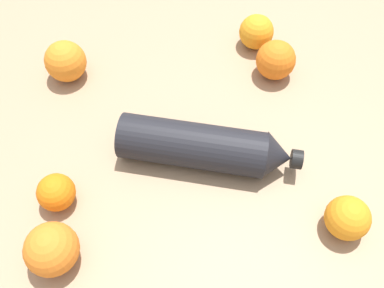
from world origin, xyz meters
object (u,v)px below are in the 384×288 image
(orange_5, at_px, (256,32))
(orange_3, at_px, (56,192))
(orange_4, at_px, (347,218))
(orange_2, at_px, (66,61))
(water_bottle, at_px, (205,146))
(orange_1, at_px, (52,249))
(orange_0, at_px, (276,60))

(orange_5, bearing_deg, orange_3, 36.68)
(orange_4, bearing_deg, orange_3, -15.77)
(orange_5, bearing_deg, orange_2, 3.28)
(water_bottle, height_order, orange_1, orange_1)
(orange_4, bearing_deg, orange_0, -87.74)
(water_bottle, height_order, orange_2, orange_2)
(orange_2, bearing_deg, orange_1, 86.74)
(orange_0, distance_m, orange_3, 0.48)
(orange_3, distance_m, orange_4, 0.46)
(orange_3, relative_size, orange_5, 0.85)
(orange_0, xyz_separation_m, orange_2, (0.41, -0.07, 0.00))
(water_bottle, relative_size, orange_5, 4.28)
(orange_2, relative_size, orange_3, 1.32)
(orange_0, height_order, orange_3, orange_0)
(orange_5, bearing_deg, orange_4, 93.80)
(orange_1, relative_size, orange_5, 1.11)
(orange_3, xyz_separation_m, orange_4, (-0.44, 0.13, 0.00))
(water_bottle, height_order, orange_3, water_bottle)
(orange_0, distance_m, orange_4, 0.34)
(water_bottle, bearing_deg, orange_2, 153.68)
(orange_3, bearing_deg, water_bottle, -170.80)
(orange_0, xyz_separation_m, orange_1, (0.43, 0.32, 0.00))
(orange_4, xyz_separation_m, orange_5, (0.03, -0.43, 0.00))
(water_bottle, distance_m, orange_3, 0.26)
(orange_2, bearing_deg, orange_3, 86.26)
(orange_1, distance_m, orange_3, 0.10)
(orange_2, relative_size, orange_4, 1.17)
(water_bottle, xyz_separation_m, orange_0, (-0.18, -0.18, -0.00))
(orange_2, bearing_deg, orange_4, 135.92)
(water_bottle, relative_size, orange_4, 4.46)
(water_bottle, distance_m, orange_2, 0.34)
(water_bottle, xyz_separation_m, orange_1, (0.26, 0.14, 0.00))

